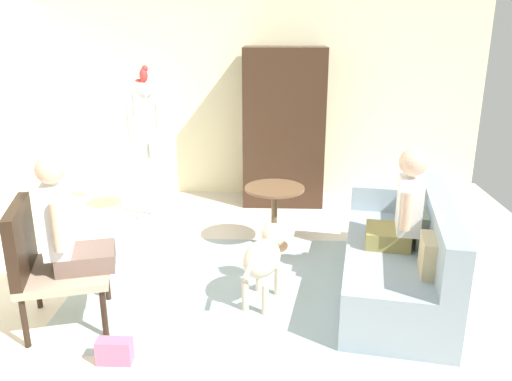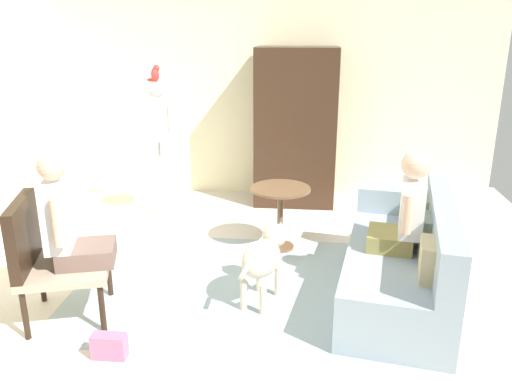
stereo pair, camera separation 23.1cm
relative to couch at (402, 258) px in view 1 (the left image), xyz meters
The scene contains 13 objects.
ground_plane 1.50m from the couch, behind, with size 6.57×6.57×0.00m, color beige.
back_wall 3.25m from the couch, 118.08° to the left, with size 6.04×0.12×2.52m, color beige.
area_rug 1.37m from the couch, behind, with size 2.97×2.06×0.01m, color #9EB2B7.
couch is the anchor object (origin of this frame).
armchair 2.86m from the couch, 167.66° to the right, with size 0.79×0.80×0.98m.
person_on_couch 0.48m from the couch, 140.55° to the right, with size 0.48×0.53×0.83m.
person_on_armchair 2.72m from the couch, 167.88° to the right, with size 0.56×0.52×0.88m.
round_end_table 1.40m from the couch, 141.12° to the left, with size 0.60×0.60×0.65m.
dog 1.18m from the couch, behind, with size 0.41×0.78×0.62m.
bird_cage_stand 3.11m from the couch, 146.37° to the left, with size 0.45×0.45×1.59m.
parrot 3.34m from the couch, 146.30° to the left, with size 0.17×0.10×0.19m.
armoire_cabinet 2.62m from the couch, 112.82° to the left, with size 1.00×0.56×1.95m, color #382316.
handbag 2.42m from the couch, 153.71° to the right, with size 0.24×0.11×0.18m, color #D8668C.
Camera 1 is at (0.38, -3.95, 2.20)m, focal length 36.00 mm.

